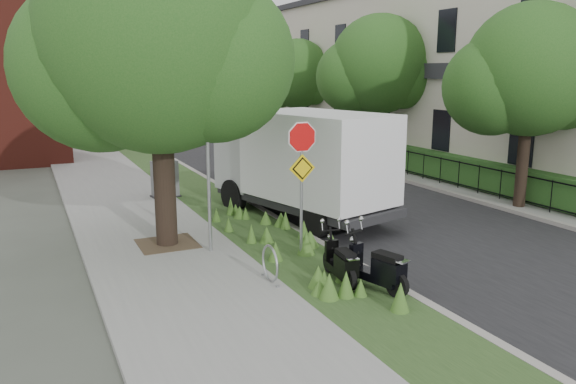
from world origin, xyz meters
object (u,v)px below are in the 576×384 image
sign_assembly (302,161)px  scooter_near (343,267)px  scooter_far (381,272)px  utility_cabinet (165,180)px  box_truck (305,160)px

sign_assembly → scooter_near: size_ratio=2.13×
scooter_near → scooter_far: (0.46, -0.66, 0.04)m
utility_cabinet → scooter_near: bearing=-81.8°
scooter_near → box_truck: 5.65m
scooter_near → box_truck: box_truck is taller
sign_assembly → scooter_far: 3.18m
scooter_near → scooter_far: 0.81m
scooter_far → box_truck: bearing=77.3°
box_truck → utility_cabinet: bearing=126.5°
sign_assembly → box_truck: sign_assembly is taller
scooter_far → box_truck: 6.15m
sign_assembly → scooter_far: sign_assembly is taller
scooter_far → utility_cabinet: utility_cabinet is taller
sign_assembly → scooter_far: size_ratio=1.97×
scooter_far → scooter_near: bearing=124.5°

